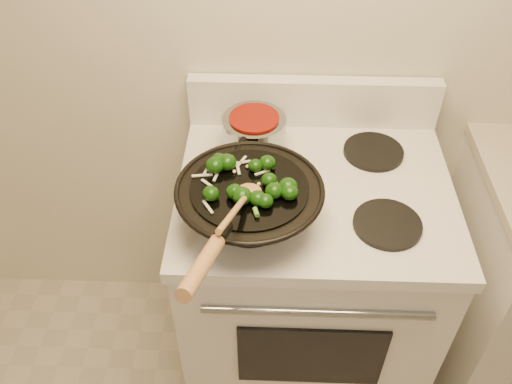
{
  "coord_description": "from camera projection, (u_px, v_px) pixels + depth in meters",
  "views": [
    {
      "loc": [
        -0.25,
        0.04,
        1.96
      ],
      "look_at": [
        -0.29,
        1.03,
        1.02
      ],
      "focal_mm": 38.0,
      "sensor_mm": 36.0,
      "label": 1
    }
  ],
  "objects": [
    {
      "name": "saucepan",
      "position": [
        254.0,
        133.0,
        1.6
      ],
      "size": [
        0.19,
        0.3,
        0.11
      ],
      "color": "gray",
      "rests_on": "stove"
    },
    {
      "name": "stirfry",
      "position": [
        250.0,
        181.0,
        1.33
      ],
      "size": [
        0.27,
        0.22,
        0.04
      ],
      "color": "#0F3508",
      "rests_on": "wok"
    },
    {
      "name": "stove",
      "position": [
        306.0,
        282.0,
        1.84
      ],
      "size": [
        0.78,
        0.67,
        1.08
      ],
      "color": "white",
      "rests_on": "ground"
    },
    {
      "name": "wok",
      "position": [
        249.0,
        203.0,
        1.37
      ],
      "size": [
        0.38,
        0.62,
        0.25
      ],
      "color": "black",
      "rests_on": "stove"
    },
    {
      "name": "wooden_spoon",
      "position": [
        242.0,
        201.0,
        1.25
      ],
      "size": [
        0.09,
        0.26,
        0.1
      ],
      "color": "#B07845",
      "rests_on": "wok"
    }
  ]
}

